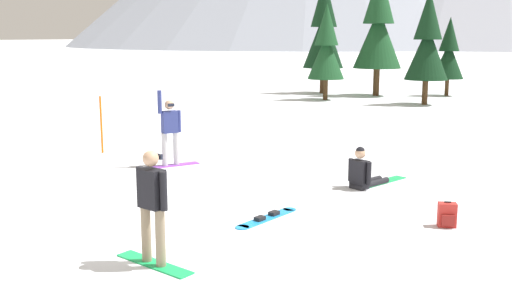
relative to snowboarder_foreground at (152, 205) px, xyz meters
name	(u,v)px	position (x,y,z in m)	size (l,w,h in m)	color
ground_plane	(164,228)	(-0.94, 1.44, -0.94)	(800.00, 800.00, 0.00)	white
snowboarder_foreground	(152,205)	(0.00, 0.00, 0.00)	(1.48, 0.52, 1.76)	#19B259
snowboarder_midground	(170,130)	(-4.01, 5.63, 0.02)	(1.05, 1.47, 2.02)	#993FD8
snowboarder_background	(364,173)	(1.22, 6.00, -0.60)	(0.96, 1.78, 0.97)	black
loose_snowboard_near_left	(267,217)	(0.41, 2.84, -0.91)	(0.55, 1.71, 0.09)	#1E8CD8
backpack_red	(447,215)	(3.47, 4.03, -0.72)	(0.37, 0.34, 0.47)	red
trail_marker_pole	(101,125)	(-6.87, 6.07, -0.10)	(0.06, 0.06, 1.68)	orange
pine_tree_slender	(326,48)	(-6.85, 22.89, 1.84)	(1.95, 1.95, 5.10)	#472D19
pine_tree_young	(427,42)	(-1.62, 23.24, 2.15)	(2.12, 2.12, 5.66)	#472D19
pine_tree_short	(378,27)	(-5.17, 26.39, 2.97)	(2.72, 2.72, 7.17)	#472D19
pine_tree_tall	(449,53)	(-1.61, 28.34, 1.50)	(1.74, 1.74, 4.47)	#472D19
pine_tree_leaning	(324,30)	(-8.45, 26.28, 2.81)	(2.39, 2.39, 6.88)	#472D19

